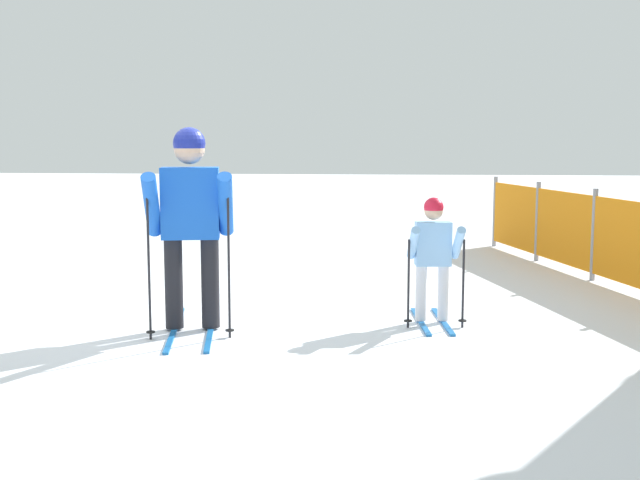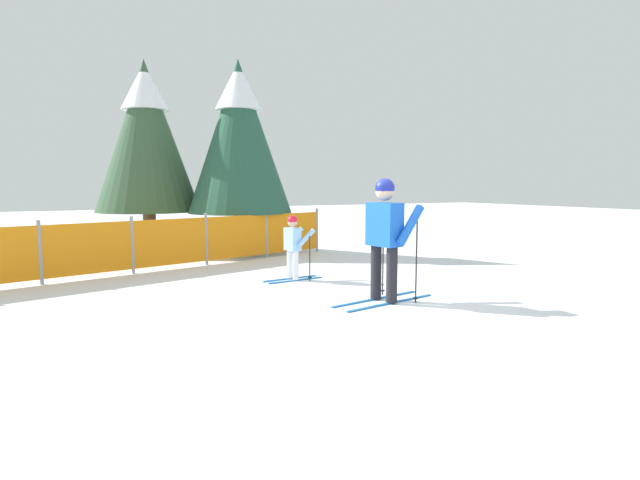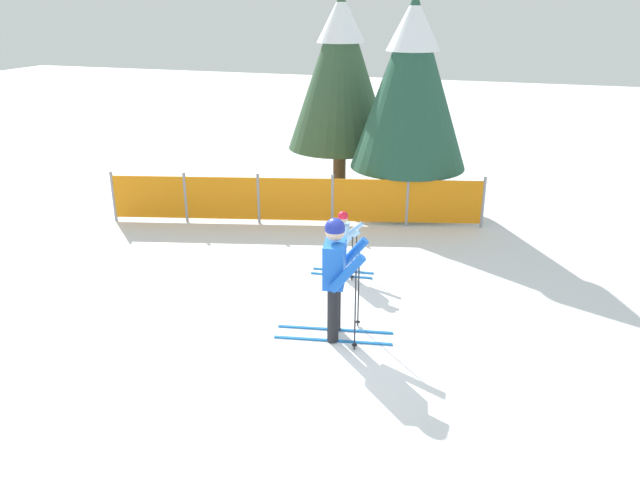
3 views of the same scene
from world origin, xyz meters
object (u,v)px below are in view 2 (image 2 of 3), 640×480
(conifer_near, at_px, (239,134))
(skier_child, at_px, (293,243))
(skier_adult, at_px, (385,229))
(conifer_far, at_px, (146,134))
(safety_fence, at_px, (171,242))

(conifer_near, bearing_deg, skier_child, -95.02)
(skier_adult, xyz_separation_m, skier_child, (-0.46, 2.00, -0.36))
(skier_child, height_order, conifer_near, conifer_near)
(skier_adult, bearing_deg, conifer_far, 95.19)
(conifer_far, xyz_separation_m, conifer_near, (1.87, -1.29, -0.04))
(conifer_far, bearing_deg, conifer_near, -34.68)
(skier_adult, bearing_deg, conifer_near, 80.62)
(skier_adult, distance_m, skier_child, 2.09)
(safety_fence, distance_m, conifer_far, 3.72)
(skier_adult, xyz_separation_m, conifer_near, (-0.13, 5.74, 1.77))
(skier_adult, bearing_deg, safety_fence, 106.06)
(skier_adult, relative_size, conifer_near, 0.38)
(skier_child, relative_size, conifer_far, 0.24)
(skier_adult, xyz_separation_m, conifer_far, (-2.00, 7.03, 1.81))
(safety_fence, height_order, conifer_near, conifer_near)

